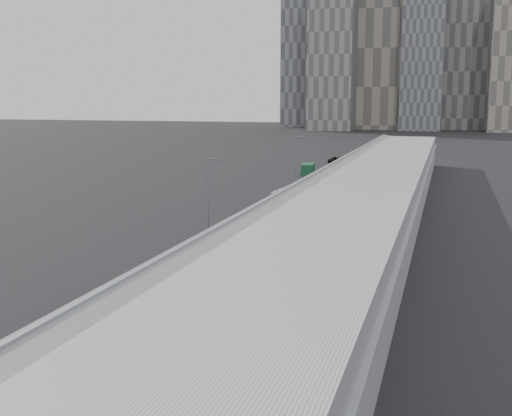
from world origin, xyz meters
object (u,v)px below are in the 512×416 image
at_px(bus_8, 354,163).
at_px(shipping_container, 308,169).
at_px(bus_4, 296,201).
at_px(street_lamp_near, 209,189).
at_px(street_lamp_far, 296,158).
at_px(suv, 335,160).
at_px(bus_3, 270,220).
at_px(bus_6, 333,178).
at_px(bus_1, 164,290).
at_px(bus_9, 360,159).
at_px(bus_0, 72,347).
at_px(bus_2, 231,248).
at_px(bus_5, 318,189).
at_px(bus_7, 344,170).

height_order(bus_8, shipping_container, bus_8).
xyz_separation_m(bus_4, street_lamp_near, (-7.10, -15.27, 3.38)).
height_order(street_lamp_far, shipping_container, street_lamp_far).
bearing_deg(street_lamp_far, suv, 91.54).
bearing_deg(bus_3, bus_6, 89.18).
xyz_separation_m(bus_1, bus_8, (0.03, 99.69, -0.04)).
xyz_separation_m(street_lamp_far, shipping_container, (-2.31, 20.80, -4.17)).
bearing_deg(shipping_container, bus_9, 63.49).
xyz_separation_m(bus_0, shipping_container, (-7.62, 100.75, -0.37)).
distance_m(bus_1, shipping_container, 89.59).
height_order(bus_8, suv, bus_8).
xyz_separation_m(bus_9, street_lamp_near, (-6.87, -83.36, 3.56)).
distance_m(bus_2, bus_9, 97.36).
bearing_deg(bus_5, bus_7, 94.90).
relative_size(bus_4, bus_7, 1.15).
relative_size(bus_2, bus_6, 0.92).
distance_m(bus_2, street_lamp_far, 54.25).
bearing_deg(bus_1, bus_4, 86.74).
bearing_deg(bus_4, bus_8, 93.68).
distance_m(bus_1, bus_2, 14.65).
height_order(bus_5, suv, bus_5).
bearing_deg(bus_5, bus_2, -85.96).
distance_m(bus_7, street_lamp_near, 58.70).
xyz_separation_m(bus_8, street_lamp_near, (-7.24, -71.05, 3.48)).
bearing_deg(bus_0, bus_8, 85.91).
distance_m(bus_1, bus_7, 86.80).
relative_size(bus_2, shipping_container, 2.00).
height_order(bus_8, bus_9, bus_8).
relative_size(bus_6, bus_7, 1.14).
xyz_separation_m(bus_0, street_lamp_near, (-6.70, 40.17, 3.57)).
relative_size(bus_8, shipping_container, 2.06).
distance_m(bus_9, shipping_container, 24.09).
xyz_separation_m(bus_0, bus_8, (0.55, 111.22, 0.09)).
bearing_deg(bus_9, bus_1, -85.00).
height_order(bus_5, street_lamp_far, street_lamp_far).
relative_size(bus_0, bus_9, 0.99).
bearing_deg(bus_3, bus_8, 89.68).
bearing_deg(bus_5, bus_4, -87.68).
bearing_deg(shipping_container, suv, 80.16).
xyz_separation_m(bus_5, bus_6, (0.20, 13.50, 0.14)).
height_order(bus_7, bus_8, bus_8).
bearing_deg(suv, bus_0, -77.53).
height_order(bus_4, street_lamp_near, street_lamp_near).
distance_m(bus_5, street_lamp_near, 29.66).
distance_m(bus_0, bus_8, 111.22).
height_order(bus_1, suv, bus_1).
bearing_deg(bus_8, bus_2, -86.11).
height_order(bus_0, street_lamp_far, street_lamp_far).
height_order(bus_0, bus_9, bus_9).
relative_size(bus_0, street_lamp_far, 1.35).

